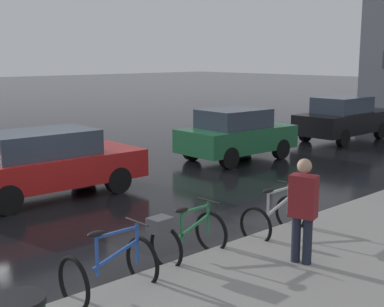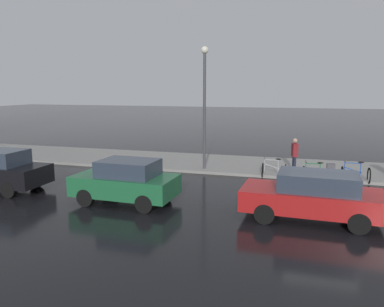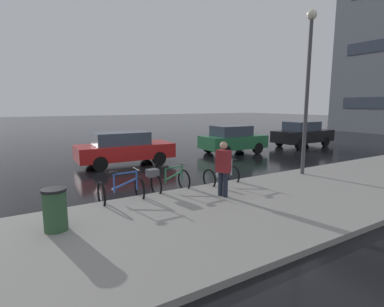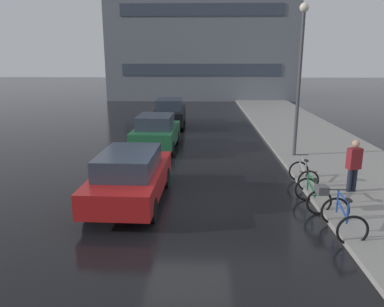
% 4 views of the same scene
% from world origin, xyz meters
% --- Properties ---
extents(ground_plane, '(140.00, 140.00, 0.00)m').
position_xyz_m(ground_plane, '(0.00, 0.00, 0.00)').
color(ground_plane, black).
extents(bicycle_nearest, '(0.74, 1.17, 0.99)m').
position_xyz_m(bicycle_nearest, '(3.75, -1.52, 0.41)').
color(bicycle_nearest, black).
rests_on(bicycle_nearest, ground).
extents(bicycle_second, '(0.78, 1.38, 0.93)m').
position_xyz_m(bicycle_second, '(3.51, 0.02, 0.48)').
color(bicycle_second, black).
rests_on(bicycle_second, ground).
extents(bicycle_third, '(0.74, 1.14, 0.96)m').
position_xyz_m(bicycle_third, '(3.72, 2.01, 0.39)').
color(bicycle_third, black).
rests_on(bicycle_third, ground).
extents(car_red, '(2.01, 4.42, 1.55)m').
position_xyz_m(car_red, '(-1.70, 0.42, 0.80)').
color(car_red, '#AD1919').
rests_on(car_red, ground).
extents(car_green, '(1.97, 3.78, 1.61)m').
position_xyz_m(car_green, '(-1.74, 6.92, 0.82)').
color(car_green, '#1E6038').
rests_on(car_green, ground).
extents(car_black, '(1.87, 4.41, 1.68)m').
position_xyz_m(car_black, '(-1.63, 12.89, 0.84)').
color(car_black, black).
rests_on(car_black, ground).
extents(pedestrian, '(0.45, 0.34, 1.75)m').
position_xyz_m(pedestrian, '(4.96, 1.13, 0.99)').
color(pedestrian, '#1E2333').
rests_on(pedestrian, ground).
extents(streetlamp, '(0.36, 0.36, 6.16)m').
position_xyz_m(streetlamp, '(4.26, 5.53, 3.81)').
color(streetlamp, '#424247').
rests_on(streetlamp, ground).
extents(trash_bin, '(0.51, 0.51, 1.06)m').
position_xyz_m(trash_bin, '(5.05, -3.38, 0.53)').
color(trash_bin, '#2D5133').
rests_on(trash_bin, ground).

